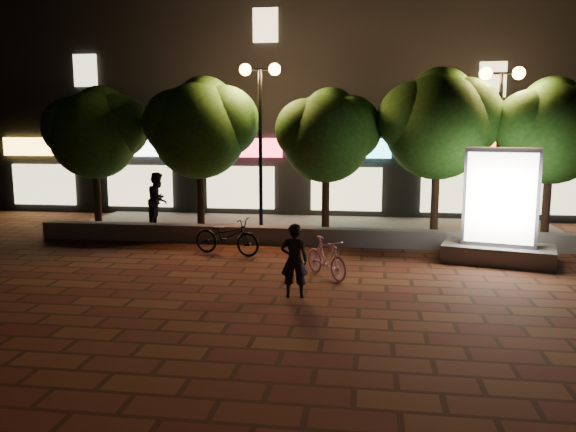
% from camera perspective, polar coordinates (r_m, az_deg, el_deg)
% --- Properties ---
extents(ground, '(80.00, 80.00, 0.00)m').
position_cam_1_polar(ground, '(12.64, -0.38, -6.57)').
color(ground, '#522D19').
rests_on(ground, ground).
extents(retaining_wall, '(16.00, 0.45, 0.50)m').
position_cam_1_polar(retaining_wall, '(16.45, 1.65, -2.03)').
color(retaining_wall, slate).
rests_on(retaining_wall, ground).
extents(sidewalk, '(16.00, 5.00, 0.08)m').
position_cam_1_polar(sidewalk, '(18.93, 2.49, -1.22)').
color(sidewalk, slate).
rests_on(sidewalk, ground).
extents(building_block, '(28.00, 8.12, 11.30)m').
position_cam_1_polar(building_block, '(25.16, 4.03, 12.61)').
color(building_block, black).
rests_on(building_block, ground).
extents(tree_far_left, '(3.36, 2.80, 4.63)m').
position_cam_1_polar(tree_far_left, '(19.57, -18.67, 8.22)').
color(tree_far_left, black).
rests_on(tree_far_left, sidewalk).
extents(tree_left, '(3.60, 3.00, 4.89)m').
position_cam_1_polar(tree_left, '(18.28, -8.71, 9.05)').
color(tree_left, black).
rests_on(tree_left, sidewalk).
extents(tree_mid, '(3.24, 2.70, 4.50)m').
position_cam_1_polar(tree_mid, '(17.56, 4.04, 8.39)').
color(tree_mid, black).
rests_on(tree_mid, sidewalk).
extents(tree_right, '(3.72, 3.10, 5.07)m').
position_cam_1_polar(tree_right, '(17.64, 14.97, 9.25)').
color(tree_right, black).
rests_on(tree_right, sidewalk).
extents(tree_far_right, '(3.48, 2.90, 4.76)m').
position_cam_1_polar(tree_far_right, '(18.29, 25.04, 8.08)').
color(tree_far_right, black).
rests_on(tree_far_right, sidewalk).
extents(street_lamp_left, '(1.26, 0.36, 5.18)m').
position_cam_1_polar(street_lamp_left, '(17.57, -2.80, 11.05)').
color(street_lamp_left, black).
rests_on(street_lamp_left, sidewalk).
extents(street_lamp_right, '(1.26, 0.36, 4.98)m').
position_cam_1_polar(street_lamp_right, '(17.65, 20.50, 10.05)').
color(street_lamp_right, black).
rests_on(street_lamp_right, sidewalk).
extents(ad_kiosk, '(2.91, 1.97, 2.88)m').
position_cam_1_polar(ad_kiosk, '(15.11, 20.48, -0.07)').
color(ad_kiosk, slate).
rests_on(ad_kiosk, ground).
extents(scooter_pink, '(1.29, 1.46, 0.91)m').
position_cam_1_polar(scooter_pink, '(12.89, 3.85, -4.19)').
color(scooter_pink, '#EA9EBD').
rests_on(scooter_pink, ground).
extents(rider, '(0.58, 0.41, 1.51)m').
position_cam_1_polar(rider, '(11.32, 0.64, -4.48)').
color(rider, black).
rests_on(rider, ground).
extents(scooter_parked, '(2.03, 1.16, 1.01)m').
position_cam_1_polar(scooter_parked, '(15.22, -6.14, -2.00)').
color(scooter_parked, black).
rests_on(scooter_parked, ground).
extents(pedestrian, '(0.72, 0.91, 1.82)m').
position_cam_1_polar(pedestrian, '(19.30, -12.89, 1.61)').
color(pedestrian, black).
rests_on(pedestrian, sidewalk).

